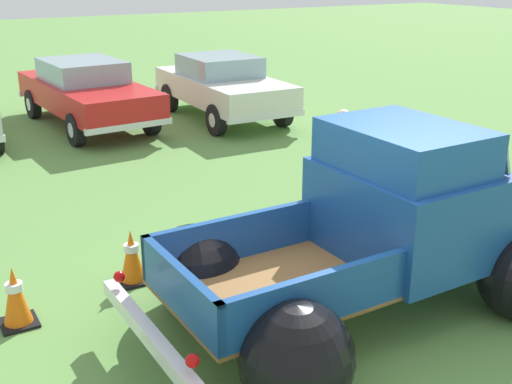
{
  "coord_description": "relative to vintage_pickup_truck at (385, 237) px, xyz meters",
  "views": [
    {
      "loc": [
        -3.82,
        -4.55,
        3.42
      ],
      "look_at": [
        0.0,
        1.99,
        0.71
      ],
      "focal_mm": 44.96,
      "sensor_mm": 36.0,
      "label": 1
    }
  ],
  "objects": [
    {
      "name": "lane_cone_1",
      "position": [
        -3.44,
        1.49,
        -0.45
      ],
      "size": [
        0.36,
        0.36,
        0.63
      ],
      "color": "black",
      "rests_on": "ground"
    },
    {
      "name": "lane_cone_0",
      "position": [
        -2.12,
        1.78,
        -0.45
      ],
      "size": [
        0.36,
        0.36,
        0.63
      ],
      "color": "black",
      "rests_on": "ground"
    },
    {
      "name": "show_car_1",
      "position": [
        -0.38,
        9.38,
        0.03
      ],
      "size": [
        2.08,
        4.71,
        1.43
      ],
      "rotation": [
        0.0,
        0.0,
        -1.51
      ],
      "color": "black",
      "rests_on": "ground"
    },
    {
      "name": "show_car_2",
      "position": [
        2.53,
        8.51,
        0.02
      ],
      "size": [
        1.9,
        4.21,
        1.43
      ],
      "rotation": [
        0.0,
        0.0,
        -1.6
      ],
      "color": "black",
      "rests_on": "ground"
    },
    {
      "name": "vintage_pickup_truck",
      "position": [
        0.0,
        0.0,
        0.0
      ],
      "size": [
        4.65,
        2.81,
        1.96
      ],
      "rotation": [
        0.0,
        0.0,
        0.01
      ],
      "color": "black",
      "rests_on": "ground"
    },
    {
      "name": "ground_plane",
      "position": [
        -0.39,
        -0.01,
        -0.76
      ],
      "size": [
        80.0,
        80.0,
        0.0
      ],
      "primitive_type": "plane",
      "color": "#609347"
    },
    {
      "name": "spectator_0",
      "position": [
        0.98,
        2.03,
        0.15
      ],
      "size": [
        0.54,
        0.37,
        1.6
      ],
      "rotation": [
        0.0,
        0.0,
        4.63
      ],
      "color": "#4C4742",
      "rests_on": "ground"
    }
  ]
}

